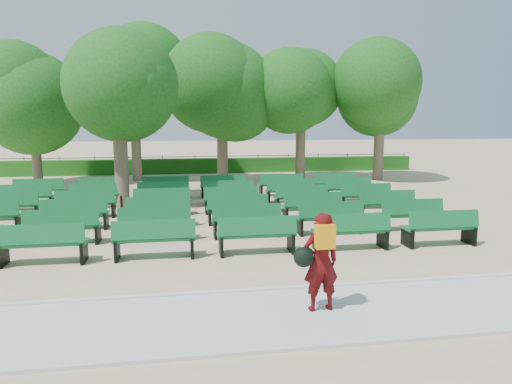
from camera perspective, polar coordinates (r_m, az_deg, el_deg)
ground at (r=14.78m, az=-2.02°, el=-3.66°), size 120.00×120.00×0.00m
paving at (r=7.82m, az=5.10°, el=-15.16°), size 30.00×2.20×0.06m
curb at (r=8.84m, az=3.22°, el=-12.07°), size 30.00×0.12×0.10m
hedge at (r=28.50m, az=-5.59°, el=3.30°), size 26.00×0.70×0.90m
fence at (r=28.94m, az=-5.63°, el=2.49°), size 26.00×0.10×1.02m
tree_line at (r=24.59m, az=-4.97°, el=1.36°), size 21.80×6.80×7.04m
bench_array at (r=15.21m, az=-7.21°, el=-2.98°), size 1.91×0.61×1.20m
tree_among at (r=17.57m, az=-16.86°, el=11.33°), size 4.40×4.40×6.08m
person at (r=7.70m, az=7.96°, el=-8.46°), size 0.80×0.49×1.67m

